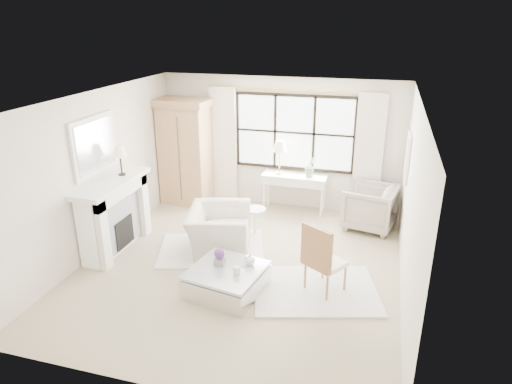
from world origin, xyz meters
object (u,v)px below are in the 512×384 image
armoire (185,152)px  coffee_table (227,281)px  console_table (294,193)px  club_armchair (219,230)px

armoire → coffee_table: (1.98, -3.08, -0.96)m
console_table → coffee_table: size_ratio=1.13×
console_table → club_armchair: 2.20m
club_armchair → coffee_table: size_ratio=1.00×
coffee_table → console_table: bearing=93.5°
armoire → coffee_table: 3.78m
console_table → club_armchair: (-0.90, -2.00, -0.03)m
console_table → coffee_table: console_table is taller
console_table → club_armchair: console_table is taller
armoire → club_armchair: (1.43, -1.89, -0.76)m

